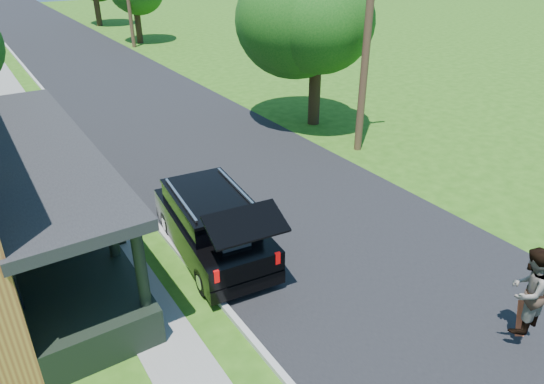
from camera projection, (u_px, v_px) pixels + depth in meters
ground at (389, 278)px, 12.31m from camera, size 140.00×140.00×0.00m
street at (131, 93)px, 27.16m from camera, size 8.00×120.00×0.02m
curb at (55, 105)px, 25.21m from camera, size 0.15×120.00×0.12m
sidewalk at (23, 110)px, 24.46m from camera, size 1.30×120.00×0.03m
black_suv at (213, 225)px, 12.92m from camera, size 2.39×5.16×2.33m
skateboarder at (528, 291)px, 9.75m from camera, size 1.03×0.84×1.96m
skateboard at (521, 319)px, 10.37m from camera, size 0.44×0.36×0.74m
tree_right_near at (317, 3)px, 20.24m from camera, size 6.15×5.85×7.95m
utility_pole_near at (369, 19)px, 17.53m from camera, size 1.79×0.61×9.84m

